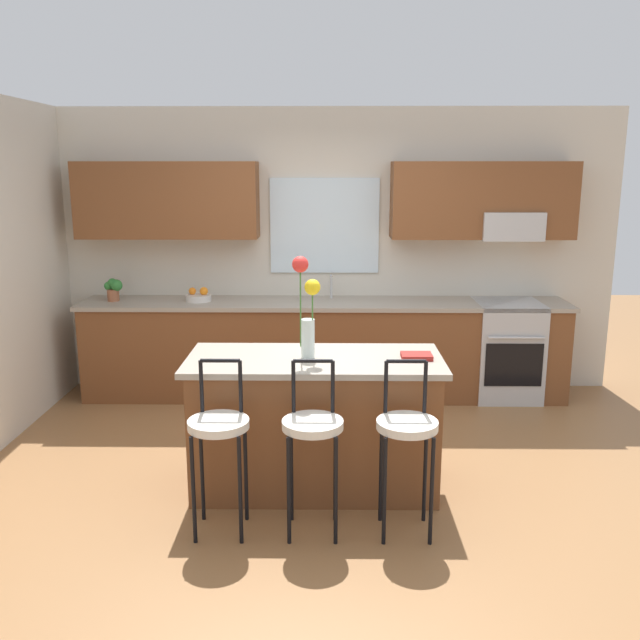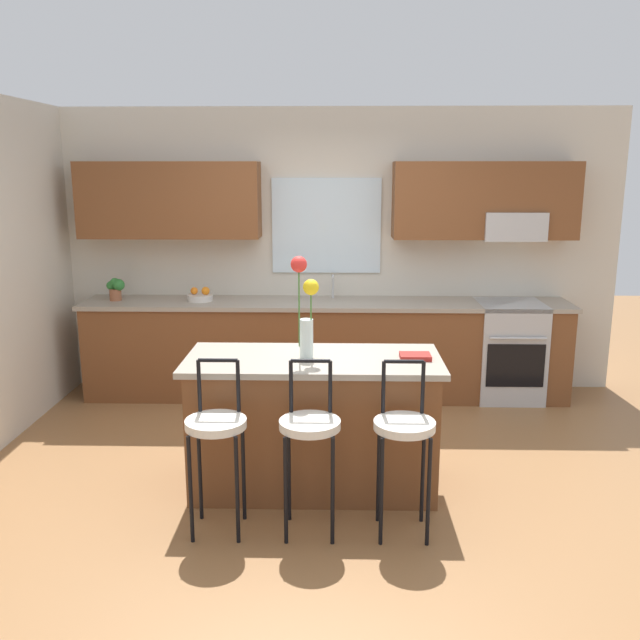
% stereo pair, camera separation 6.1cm
% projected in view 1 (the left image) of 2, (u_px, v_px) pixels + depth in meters
% --- Properties ---
extents(ground_plane, '(14.00, 14.00, 0.00)m').
position_uv_depth(ground_plane, '(323.00, 472.00, 4.88)').
color(ground_plane, olive).
extents(back_wall_assembly, '(5.60, 0.50, 2.70)m').
position_uv_depth(back_wall_assembly, '(328.00, 236.00, 6.48)').
color(back_wall_assembly, beige).
rests_on(back_wall_assembly, ground).
extents(counter_run, '(4.56, 0.64, 0.92)m').
position_uv_depth(counter_run, '(324.00, 348.00, 6.43)').
color(counter_run, brown).
rests_on(counter_run, ground).
extents(sink_faucet, '(0.02, 0.13, 0.23)m').
position_uv_depth(sink_faucet, '(331.00, 284.00, 6.44)').
color(sink_faucet, '#B7BABC').
rests_on(sink_faucet, counter_run).
extents(oven_range, '(0.60, 0.64, 0.92)m').
position_uv_depth(oven_range, '(506.00, 350.00, 6.39)').
color(oven_range, '#B7BABC').
rests_on(oven_range, ground).
extents(kitchen_island, '(1.69, 0.75, 0.92)m').
position_uv_depth(kitchen_island, '(315.00, 423.00, 4.56)').
color(kitchen_island, brown).
rests_on(kitchen_island, ground).
extents(bar_stool_near, '(0.36, 0.36, 1.04)m').
position_uv_depth(bar_stool_near, '(219.00, 431.00, 3.96)').
color(bar_stool_near, black).
rests_on(bar_stool_near, ground).
extents(bar_stool_middle, '(0.36, 0.36, 1.04)m').
position_uv_depth(bar_stool_middle, '(313.00, 432.00, 3.95)').
color(bar_stool_middle, black).
rests_on(bar_stool_middle, ground).
extents(bar_stool_far, '(0.36, 0.36, 1.04)m').
position_uv_depth(bar_stool_far, '(407.00, 432.00, 3.94)').
color(bar_stool_far, black).
rests_on(bar_stool_far, ground).
extents(flower_vase, '(0.18, 0.11, 0.67)m').
position_uv_depth(flower_vase, '(307.00, 306.00, 4.37)').
color(flower_vase, silver).
rests_on(flower_vase, kitchen_island).
extents(cookbook, '(0.20, 0.15, 0.03)m').
position_uv_depth(cookbook, '(417.00, 356.00, 4.44)').
color(cookbook, maroon).
rests_on(cookbook, kitchen_island).
extents(fruit_bowl_oranges, '(0.24, 0.24, 0.13)m').
position_uv_depth(fruit_bowl_oranges, '(199.00, 297.00, 6.34)').
color(fruit_bowl_oranges, silver).
rests_on(fruit_bowl_oranges, counter_run).
extents(potted_plant_small, '(0.18, 0.12, 0.21)m').
position_uv_depth(potted_plant_small, '(113.00, 288.00, 6.33)').
color(potted_plant_small, '#9E5B3D').
rests_on(potted_plant_small, counter_run).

